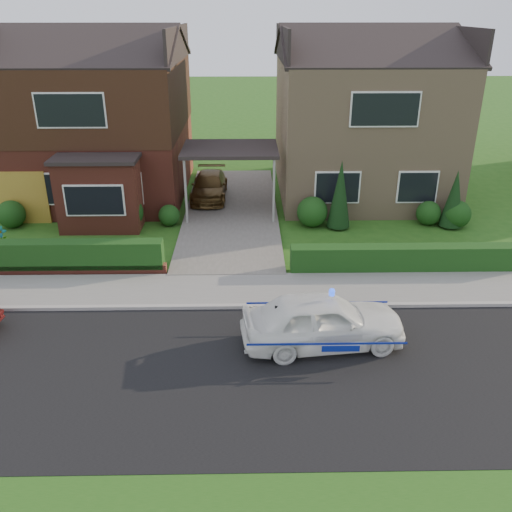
{
  "coord_description": "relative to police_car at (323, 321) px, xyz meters",
  "views": [
    {
      "loc": [
        0.66,
        -10.4,
        7.85
      ],
      "look_at": [
        0.9,
        3.5,
        1.44
      ],
      "focal_mm": 38.0,
      "sensor_mm": 36.0,
      "label": 1
    }
  ],
  "objects": [
    {
      "name": "hedge_right",
      "position": [
        3.26,
        4.15,
        -0.7
      ],
      "size": [
        7.5,
        0.55,
        0.8
      ],
      "primitive_type": "cube",
      "color": "black",
      "rests_on": "ground"
    },
    {
      "name": "house_right",
      "position": [
        3.26,
        12.79,
        2.97
      ],
      "size": [
        7.5,
        8.06,
        7.25
      ],
      "color": "tan",
      "rests_on": "ground"
    },
    {
      "name": "kerb",
      "position": [
        -2.54,
        1.85,
        -0.64
      ],
      "size": [
        60.0,
        0.16,
        0.12
      ],
      "primitive_type": "cube",
      "color": "#9E9993",
      "rests_on": "ground"
    },
    {
      "name": "potted_plant_c",
      "position": [
        -7.18,
        4.82,
        -0.34
      ],
      "size": [
        0.45,
        0.45,
        0.7
      ],
      "primitive_type": "imported",
      "rotation": [
        0.0,
        0.0,
        1.72
      ],
      "color": "gray",
      "rests_on": "ground"
    },
    {
      "name": "hedge_left",
      "position": [
        -8.34,
        4.25,
        -0.7
      ],
      "size": [
        7.5,
        0.55,
        0.9
      ],
      "primitive_type": "cube",
      "color": "black",
      "rests_on": "ground"
    },
    {
      "name": "conifer_a",
      "position": [
        1.66,
        8.0,
        0.6
      ],
      "size": [
        0.9,
        0.9,
        2.6
      ],
      "primitive_type": "cone",
      "color": "black",
      "rests_on": "ground"
    },
    {
      "name": "sidewalk",
      "position": [
        -2.54,
        2.9,
        -0.65
      ],
      "size": [
        60.0,
        2.0,
        0.1
      ],
      "primitive_type": "cube",
      "color": "slate",
      "rests_on": "ground"
    },
    {
      "name": "shrub_right_near",
      "position": [
        0.66,
        8.2,
        -0.1
      ],
      "size": [
        1.2,
        1.2,
        1.2
      ],
      "primitive_type": "sphere",
      "color": "black",
      "rests_on": "ground"
    },
    {
      "name": "shrub_left_near",
      "position": [
        -4.94,
        8.4,
        -0.28
      ],
      "size": [
        0.84,
        0.84,
        0.84
      ],
      "primitive_type": "sphere",
      "color": "black",
      "rests_on": "ground"
    },
    {
      "name": "shrub_left_far",
      "position": [
        -11.04,
        8.3,
        -0.16
      ],
      "size": [
        1.08,
        1.08,
        1.08
      ],
      "primitive_type": "sphere",
      "color": "black",
      "rests_on": "ground"
    },
    {
      "name": "house_left",
      "position": [
        -8.32,
        12.7,
        3.11
      ],
      "size": [
        7.5,
        9.53,
        7.25
      ],
      "color": "brown",
      "rests_on": "ground"
    },
    {
      "name": "police_car",
      "position": [
        0.0,
        0.0,
        0.0
      ],
      "size": [
        3.75,
        4.25,
        1.56
      ],
      "rotation": [
        0.0,
        0.0,
        1.69
      ],
      "color": "white",
      "rests_on": "ground"
    },
    {
      "name": "road",
      "position": [
        -2.54,
        -1.2,
        -0.7
      ],
      "size": [
        60.0,
        6.0,
        0.02
      ],
      "primitive_type": "cube",
      "color": "black",
      "rests_on": "ground"
    },
    {
      "name": "shrub_left_mid",
      "position": [
        -6.54,
        8.1,
        -0.04
      ],
      "size": [
        1.32,
        1.32,
        1.32
      ],
      "primitive_type": "sphere",
      "color": "black",
      "rests_on": "ground"
    },
    {
      "name": "shrub_right_far",
      "position": [
        6.26,
        8.0,
        -0.16
      ],
      "size": [
        1.08,
        1.08,
        1.08
      ],
      "primitive_type": "sphere",
      "color": "black",
      "rests_on": "ground"
    },
    {
      "name": "driveway_car",
      "position": [
        -3.54,
        11.44,
        -0.04
      ],
      "size": [
        1.54,
        3.7,
        1.07
      ],
      "primitive_type": "imported",
      "rotation": [
        0.0,
        0.0,
        -0.01
      ],
      "color": "brown",
      "rests_on": "driveway"
    },
    {
      "name": "carport_link",
      "position": [
        -2.54,
        9.75,
        1.96
      ],
      "size": [
        3.8,
        3.0,
        2.77
      ],
      "color": "black",
      "rests_on": "ground"
    },
    {
      "name": "dwarf_wall",
      "position": [
        -8.34,
        4.1,
        -0.52
      ],
      "size": [
        7.7,
        0.25,
        0.36
      ],
      "primitive_type": "cube",
      "color": "brown",
      "rests_on": "ground"
    },
    {
      "name": "driveway",
      "position": [
        -2.54,
        9.8,
        -0.64
      ],
      "size": [
        3.8,
        12.0,
        0.12
      ],
      "primitive_type": "cube",
      "color": "#666059",
      "rests_on": "ground"
    },
    {
      "name": "ground",
      "position": [
        -2.54,
        -1.2,
        -0.7
      ],
      "size": [
        120.0,
        120.0,
        0.0
      ],
      "primitive_type": "plane",
      "color": "#215316",
      "rests_on": "ground"
    },
    {
      "name": "shrub_right_mid",
      "position": [
        5.26,
        8.3,
        -0.22
      ],
      "size": [
        0.96,
        0.96,
        0.96
      ],
      "primitive_type": "sphere",
      "color": "black",
      "rests_on": "ground"
    },
    {
      "name": "garage_door",
      "position": [
        -10.79,
        8.76,
        0.35
      ],
      "size": [
        2.2,
        0.1,
        2.1
      ],
      "primitive_type": "cube",
      "color": "olive",
      "rests_on": "ground"
    },
    {
      "name": "potted_plant_a",
      "position": [
        -10.54,
        6.1,
        -0.27
      ],
      "size": [
        0.46,
        0.31,
        0.85
      ],
      "primitive_type": "imported",
      "rotation": [
        0.0,
        0.0,
        -0.02
      ],
      "color": "gray",
      "rests_on": "ground"
    },
    {
      "name": "conifer_b",
      "position": [
        6.06,
        8.0,
        0.4
      ],
      "size": [
        0.9,
        0.9,
        2.2
      ],
      "primitive_type": "cone",
      "color": "black",
      "rests_on": "ground"
    }
  ]
}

